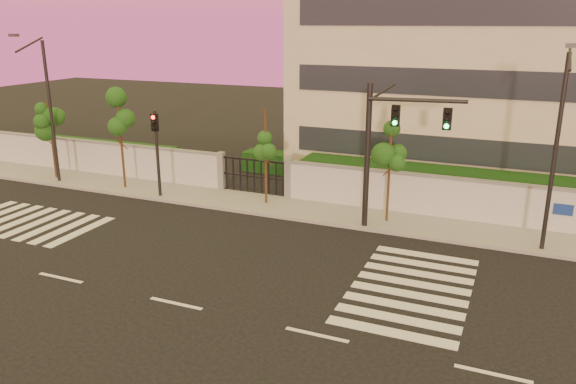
% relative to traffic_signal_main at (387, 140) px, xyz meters
% --- Properties ---
extents(ground, '(120.00, 120.00, 0.00)m').
position_rel_traffic_signal_main_xyz_m(ground, '(-4.68, -9.36, -4.14)').
color(ground, black).
rests_on(ground, ground).
extents(sidewalk, '(60.00, 3.00, 0.15)m').
position_rel_traffic_signal_main_xyz_m(sidewalk, '(-4.68, 1.14, -4.06)').
color(sidewalk, gray).
rests_on(sidewalk, ground).
extents(perimeter_wall, '(60.00, 0.36, 2.20)m').
position_rel_traffic_signal_main_xyz_m(perimeter_wall, '(-4.58, 2.64, -3.07)').
color(perimeter_wall, '#B8BBC0').
rests_on(perimeter_wall, ground).
extents(hedge_row, '(41.00, 4.25, 1.80)m').
position_rel_traffic_signal_main_xyz_m(hedge_row, '(-3.51, 5.38, -3.32)').
color(hedge_row, '#113811').
rests_on(hedge_row, ground).
extents(institutional_building, '(24.40, 12.40, 12.25)m').
position_rel_traffic_signal_main_xyz_m(institutional_building, '(4.32, 12.63, 2.02)').
color(institutional_building, beige).
rests_on(institutional_building, ground).
extents(road_markings, '(57.00, 7.62, 0.02)m').
position_rel_traffic_signal_main_xyz_m(road_markings, '(-6.26, -5.60, -4.13)').
color(road_markings, silver).
rests_on(road_markings, ground).
extents(street_tree_b, '(1.52, 1.21, 4.69)m').
position_rel_traffic_signal_main_xyz_m(street_tree_b, '(-19.88, 0.86, -0.69)').
color(street_tree_b, '#382314').
rests_on(street_tree_b, ground).
extents(street_tree_c, '(1.62, 1.29, 5.57)m').
position_rel_traffic_signal_main_xyz_m(street_tree_c, '(-14.77, 0.78, -0.04)').
color(street_tree_c, '#382314').
rests_on(street_tree_c, ground).
extents(street_tree_d, '(1.54, 1.23, 4.92)m').
position_rel_traffic_signal_main_xyz_m(street_tree_d, '(-6.31, 1.29, -0.51)').
color(street_tree_d, '#382314').
rests_on(street_tree_d, ground).
extents(street_tree_e, '(1.46, 1.16, 5.41)m').
position_rel_traffic_signal_main_xyz_m(street_tree_e, '(-0.02, 1.03, -0.16)').
color(street_tree_e, '#382314').
rests_on(street_tree_e, ground).
extents(traffic_signal_main, '(4.13, 0.74, 6.54)m').
position_rel_traffic_signal_main_xyz_m(traffic_signal_main, '(0.00, 0.00, 0.00)').
color(traffic_signal_main, black).
rests_on(traffic_signal_main, ground).
extents(traffic_signal_secondary, '(0.37, 0.35, 4.69)m').
position_rel_traffic_signal_main_xyz_m(traffic_signal_secondary, '(-12.04, 0.16, -1.16)').
color(traffic_signal_secondary, black).
rests_on(traffic_signal_secondary, ground).
extents(streetlight_west, '(0.50, 2.02, 8.41)m').
position_rel_traffic_signal_main_xyz_m(streetlight_west, '(-19.17, 0.15, 0.41)').
color(streetlight_west, black).
rests_on(streetlight_west, ground).
extents(streetlight_east, '(0.50, 2.00, 8.31)m').
position_rel_traffic_signal_main_xyz_m(streetlight_east, '(6.57, 0.02, 0.35)').
color(streetlight_east, black).
rests_on(streetlight_east, ground).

